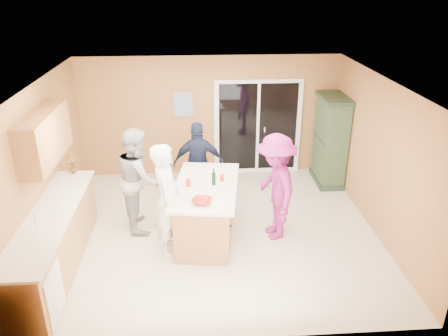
{
  "coord_description": "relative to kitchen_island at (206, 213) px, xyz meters",
  "views": [
    {
      "loc": [
        -0.3,
        -6.53,
        4.1
      ],
      "look_at": [
        0.15,
        0.1,
        1.15
      ],
      "focal_mm": 35.0,
      "sensor_mm": 36.0,
      "label": 1
    }
  ],
  "objects": [
    {
      "name": "wall_right",
      "position": [
        2.91,
        0.17,
        0.84
      ],
      "size": [
        0.1,
        5.0,
        2.6
      ],
      "primitive_type": "cube",
      "color": "tan",
      "rests_on": "ground"
    },
    {
      "name": "upper_cabinets",
      "position": [
        -2.41,
        -0.03,
        1.42
      ],
      "size": [
        0.35,
        1.6,
        0.75
      ],
      "primitive_type": "cube",
      "color": "#B47F46",
      "rests_on": "wall_left"
    },
    {
      "name": "white_plate",
      "position": [
        0.17,
        -0.65,
        0.52
      ],
      "size": [
        0.22,
        0.22,
        0.01
      ],
      "primitive_type": "cylinder",
      "rotation": [
        0.0,
        0.0,
        0.03
      ],
      "color": "silver",
      "rests_on": "kitchen_island"
    },
    {
      "name": "ceiling",
      "position": [
        0.16,
        0.17,
        2.14
      ],
      "size": [
        5.5,
        5.0,
        0.1
      ],
      "primitive_type": "cube",
      "color": "white",
      "rests_on": "wall_back"
    },
    {
      "name": "woman_navy",
      "position": [
        -0.1,
        1.27,
        0.36
      ],
      "size": [
        0.96,
        0.42,
        1.63
      ],
      "primitive_type": "imported",
      "rotation": [
        0.0,
        0.0,
        3.12
      ],
      "color": "#1B263C",
      "rests_on": "floor"
    },
    {
      "name": "woman_magenta",
      "position": [
        1.14,
        -0.02,
        0.45
      ],
      "size": [
        0.83,
        1.26,
        1.82
      ],
      "primitive_type": "imported",
      "rotation": [
        0.0,
        0.0,
        -1.43
      ],
      "color": "#921F70",
      "rests_on": "floor"
    },
    {
      "name": "serving_bowl",
      "position": [
        -0.08,
        -0.59,
        0.55
      ],
      "size": [
        0.38,
        0.38,
        0.07
      ],
      "primitive_type": "imported",
      "rotation": [
        0.0,
        0.0,
        -0.42
      ],
      "color": "red",
      "rests_on": "kitchen_island"
    },
    {
      "name": "sliding_door",
      "position": [
        1.21,
        2.64,
        0.59
      ],
      "size": [
        1.9,
        0.07,
        2.1
      ],
      "color": "white",
      "rests_on": "floor"
    },
    {
      "name": "left_cabinet_run",
      "position": [
        -2.29,
        -0.88,
        0.01
      ],
      "size": [
        0.65,
        3.05,
        1.24
      ],
      "color": "#B47F46",
      "rests_on": "floor"
    },
    {
      "name": "woman_white",
      "position": [
        -0.61,
        -0.36,
        0.47
      ],
      "size": [
        0.44,
        0.67,
        1.84
      ],
      "primitive_type": "imported",
      "rotation": [
        0.0,
        0.0,
        1.58
      ],
      "color": "white",
      "rests_on": "floor"
    },
    {
      "name": "wall_back",
      "position": [
        0.16,
        2.67,
        0.84
      ],
      "size": [
        5.5,
        0.1,
        2.6
      ],
      "primitive_type": "cube",
      "color": "tan",
      "rests_on": "ground"
    },
    {
      "name": "green_hutch",
      "position": [
        2.65,
        2.0,
        0.46
      ],
      "size": [
        0.54,
        1.03,
        1.88
      ],
      "color": "#223827",
      "rests_on": "floor"
    },
    {
      "name": "wall_left",
      "position": [
        -2.59,
        0.17,
        0.84
      ],
      "size": [
        0.1,
        5.0,
        2.6
      ],
      "primitive_type": "cube",
      "color": "tan",
      "rests_on": "ground"
    },
    {
      "name": "woman_grey",
      "position": [
        -1.14,
        0.46,
        0.45
      ],
      "size": [
        0.85,
        1.0,
        1.81
      ],
      "primitive_type": "imported",
      "rotation": [
        0.0,
        0.0,
        1.77
      ],
      "color": "#99999B",
      "rests_on": "floor"
    },
    {
      "name": "wall_front",
      "position": [
        0.16,
        -2.33,
        0.84
      ],
      "size": [
        5.5,
        0.1,
        2.6
      ],
      "primitive_type": "cube",
      "color": "tan",
      "rests_on": "ground"
    },
    {
      "name": "tumbler_near",
      "position": [
        0.27,
        0.15,
        0.57
      ],
      "size": [
        0.08,
        0.08,
        0.11
      ],
      "primitive_type": "cylinder",
      "rotation": [
        0.0,
        0.0,
        0.08
      ],
      "color": "red",
      "rests_on": "kitchen_island"
    },
    {
      "name": "kitchen_island",
      "position": [
        0.0,
        0.0,
        0.0
      ],
      "size": [
        1.24,
        1.97,
        0.97
      ],
      "rotation": [
        0.0,
        0.0,
        -0.13
      ],
      "color": "#B47F46",
      "rests_on": "floor"
    },
    {
      "name": "framed_picture",
      "position": [
        -0.39,
        2.65,
        1.14
      ],
      "size": [
        0.46,
        0.04,
        0.56
      ],
      "color": "#A07B50",
      "rests_on": "wall_back"
    },
    {
      "name": "tulip_vase",
      "position": [
        -2.29,
        0.7,
        0.67
      ],
      "size": [
        0.2,
        0.14,
        0.37
      ],
      "primitive_type": "imported",
      "rotation": [
        0.0,
        0.0,
        0.02
      ],
      "color": "#9E1E0F",
      "rests_on": "left_cabinet_run"
    },
    {
      "name": "floor",
      "position": [
        0.16,
        0.17,
        -0.46
      ],
      "size": [
        5.5,
        5.5,
        0.0
      ],
      "primitive_type": "plane",
      "color": "silver",
      "rests_on": "ground"
    },
    {
      "name": "tumbler_far",
      "position": [
        -0.28,
        0.0,
        0.57
      ],
      "size": [
        0.08,
        0.08,
        0.11
      ],
      "primitive_type": "cylinder",
      "rotation": [
        0.0,
        0.0,
        0.04
      ],
      "color": "red",
      "rests_on": "kitchen_island"
    },
    {
      "name": "wine_bottle",
      "position": [
        0.13,
        0.02,
        0.63
      ],
      "size": [
        0.07,
        0.07,
        0.29
      ],
      "rotation": [
        0.0,
        0.0,
        -0.19
      ],
      "color": "black",
      "rests_on": "kitchen_island"
    }
  ]
}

